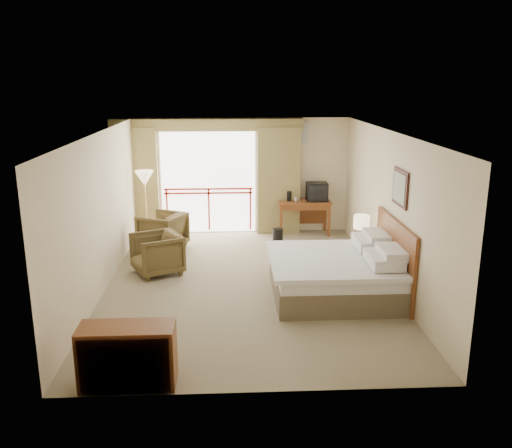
{
  "coord_description": "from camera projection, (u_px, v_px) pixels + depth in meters",
  "views": [
    {
      "loc": [
        -0.31,
        -9.13,
        3.57
      ],
      "look_at": [
        0.17,
        0.4,
        1.0
      ],
      "focal_mm": 38.0,
      "sensor_mm": 36.0,
      "label": 1
    }
  ],
  "objects": [
    {
      "name": "phone",
      "position": [
        360.0,
        244.0,
        10.09
      ],
      "size": [
        0.21,
        0.16,
        0.09
      ],
      "primitive_type": "cube",
      "rotation": [
        0.0,
        0.0,
        0.03
      ],
      "color": "black",
      "rests_on": "nightstand"
    },
    {
      "name": "headboard",
      "position": [
        394.0,
        258.0,
        9.12
      ],
      "size": [
        0.06,
        2.1,
        1.3
      ],
      "primitive_type": "cube",
      "color": "#642F14",
      "rests_on": "wall_right"
    },
    {
      "name": "tv",
      "position": [
        317.0,
        192.0,
        12.64
      ],
      "size": [
        0.48,
        0.38,
        0.44
      ],
      "rotation": [
        0.0,
        0.0,
        -0.32
      ],
      "color": "black",
      "rests_on": "desk"
    },
    {
      "name": "wastebasket",
      "position": [
        278.0,
        235.0,
        12.25
      ],
      "size": [
        0.29,
        0.29,
        0.29
      ],
      "primitive_type": "cylinder",
      "rotation": [
        0.0,
        0.0,
        0.32
      ],
      "color": "black",
      "rests_on": "floor"
    },
    {
      "name": "balcony_door",
      "position": [
        208.0,
        183.0,
        12.75
      ],
      "size": [
        2.4,
        0.0,
        2.4
      ],
      "primitive_type": "plane",
      "rotation": [
        1.57,
        0.0,
        0.0
      ],
      "color": "white",
      "rests_on": "wall_back"
    },
    {
      "name": "ceiling",
      "position": [
        247.0,
        132.0,
        9.04
      ],
      "size": [
        7.0,
        7.0,
        0.0
      ],
      "primitive_type": "plane",
      "rotation": [
        3.14,
        0.0,
        0.0
      ],
      "color": "white",
      "rests_on": "wall_back"
    },
    {
      "name": "framed_art",
      "position": [
        400.0,
        188.0,
        8.81
      ],
      "size": [
        0.04,
        0.72,
        0.6
      ],
      "color": "black",
      "rests_on": "wall_right"
    },
    {
      "name": "table_lamp",
      "position": [
        362.0,
        222.0,
        10.19
      ],
      "size": [
        0.3,
        0.3,
        0.53
      ],
      "rotation": [
        0.0,
        0.0,
        0.05
      ],
      "color": "tan",
      "rests_on": "nightstand"
    },
    {
      "name": "bed",
      "position": [
        337.0,
        274.0,
        9.14
      ],
      "size": [
        2.13,
        2.06,
        0.97
      ],
      "color": "brown",
      "rests_on": "floor"
    },
    {
      "name": "coffee_maker",
      "position": [
        289.0,
        196.0,
        12.64
      ],
      "size": [
        0.13,
        0.13,
        0.23
      ],
      "primitive_type": "cylinder",
      "rotation": [
        0.0,
        0.0,
        0.23
      ],
      "color": "black",
      "rests_on": "desk"
    },
    {
      "name": "cup",
      "position": [
        296.0,
        200.0,
        12.62
      ],
      "size": [
        0.08,
        0.08,
        0.09
      ],
      "primitive_type": "cylinder",
      "rotation": [
        0.0,
        0.0,
        0.37
      ],
      "color": "white",
      "rests_on": "desk"
    },
    {
      "name": "nightstand",
      "position": [
        360.0,
        258.0,
        10.32
      ],
      "size": [
        0.41,
        0.47,
        0.54
      ],
      "primitive_type": "cube",
      "rotation": [
        0.0,
        0.0,
        0.08
      ],
      "color": "#642F14",
      "rests_on": "floor"
    },
    {
      "name": "armchair_near",
      "position": [
        158.0,
        273.0,
        10.27
      ],
      "size": [
        1.13,
        1.11,
        0.77
      ],
      "primitive_type": "imported",
      "rotation": [
        0.0,
        0.0,
        -1.12
      ],
      "color": "#493A1F",
      "rests_on": "floor"
    },
    {
      "name": "dresser",
      "position": [
        128.0,
        356.0,
        6.45
      ],
      "size": [
        1.13,
        0.48,
        0.76
      ],
      "rotation": [
        0.0,
        0.0,
        -0.09
      ],
      "color": "#642F14",
      "rests_on": "floor"
    },
    {
      "name": "valance",
      "position": [
        207.0,
        125.0,
        12.3
      ],
      "size": [
        4.4,
        0.22,
        0.28
      ],
      "primitive_type": "cube",
      "color": "olive",
      "rests_on": "wall_back"
    },
    {
      "name": "floor_lamp",
      "position": [
        145.0,
        181.0,
        11.92
      ],
      "size": [
        0.41,
        0.41,
        1.61
      ],
      "rotation": [
        0.0,
        0.0,
        -0.04
      ],
      "color": "tan",
      "rests_on": "floor"
    },
    {
      "name": "curtain_right",
      "position": [
        279.0,
        181.0,
        12.69
      ],
      "size": [
        1.0,
        0.26,
        2.5
      ],
      "primitive_type": "cube",
      "color": "olive",
      "rests_on": "wall_back"
    },
    {
      "name": "floor",
      "position": [
        248.0,
        284.0,
        9.75
      ],
      "size": [
        7.0,
        7.0,
        0.0
      ],
      "primitive_type": "plane",
      "color": "#857859",
      "rests_on": "ground"
    },
    {
      "name": "side_table",
      "position": [
        148.0,
        242.0,
        11.09
      ],
      "size": [
        0.44,
        0.44,
        0.48
      ],
      "rotation": [
        0.0,
        0.0,
        -0.16
      ],
      "color": "black",
      "rests_on": "floor"
    },
    {
      "name": "hvac_vent",
      "position": [
        298.0,
        133.0,
        12.55
      ],
      "size": [
        0.5,
        0.04,
        0.5
      ],
      "primitive_type": "cube",
      "color": "silver",
      "rests_on": "wall_back"
    },
    {
      "name": "wall_back",
      "position": [
        242.0,
        176.0,
        12.77
      ],
      "size": [
        5.0,
        0.0,
        5.0
      ],
      "primitive_type": "plane",
      "rotation": [
        1.57,
        0.0,
        0.0
      ],
      "color": "beige",
      "rests_on": "ground"
    },
    {
      "name": "wall_right",
      "position": [
        389.0,
        209.0,
        9.52
      ],
      "size": [
        0.0,
        7.0,
        7.0
      ],
      "primitive_type": "plane",
      "rotation": [
        1.57,
        0.0,
        -1.57
      ],
      "color": "beige",
      "rests_on": "ground"
    },
    {
      "name": "armchair_far",
      "position": [
        163.0,
        248.0,
        11.78
      ],
      "size": [
        1.16,
        1.15,
        0.79
      ],
      "primitive_type": "imported",
      "rotation": [
        0.0,
        0.0,
        -2.05
      ],
      "color": "#493A1F",
      "rests_on": "floor"
    },
    {
      "name": "curtain_left",
      "position": [
        137.0,
        182.0,
        12.53
      ],
      "size": [
        1.0,
        0.26,
        2.5
      ],
      "primitive_type": "cube",
      "color": "olive",
      "rests_on": "wall_back"
    },
    {
      "name": "balcony_railing",
      "position": [
        209.0,
        199.0,
        12.83
      ],
      "size": [
        2.09,
        0.03,
        1.02
      ],
      "color": "#AB1F0E",
      "rests_on": "wall_back"
    },
    {
      "name": "wall_left",
      "position": [
        102.0,
        212.0,
        9.27
      ],
      "size": [
        0.0,
        7.0,
        7.0
      ],
      "primitive_type": "plane",
      "rotation": [
        1.57,
        0.0,
        1.57
      ],
      "color": "beige",
      "rests_on": "ground"
    },
    {
      "name": "desk",
      "position": [
        303.0,
        208.0,
        12.78
      ],
      "size": [
        1.23,
        0.59,
        0.8
      ],
      "rotation": [
        0.0,
        0.0,
        -0.02
      ],
      "color": "#642F14",
      "rests_on": "floor"
    },
    {
      "name": "wall_front",
      "position": [
        258.0,
        285.0,
        6.02
      ],
      "size": [
        5.0,
        0.0,
        5.0
      ],
      "primitive_type": "plane",
      "rotation": [
        -1.57,
        0.0,
        0.0
      ],
      "color": "beige",
      "rests_on": "ground"
    },
    {
      "name": "book",
      "position": [
        147.0,
        235.0,
        11.05
      ],
      "size": [
        0.26,
        0.29,
        0.02
      ],
      "primitive_type": "imported",
      "rotation": [
        0.0,
        0.0,
        0.48
      ],
      "color": "white",
      "rests_on": "side_table"
    }
  ]
}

